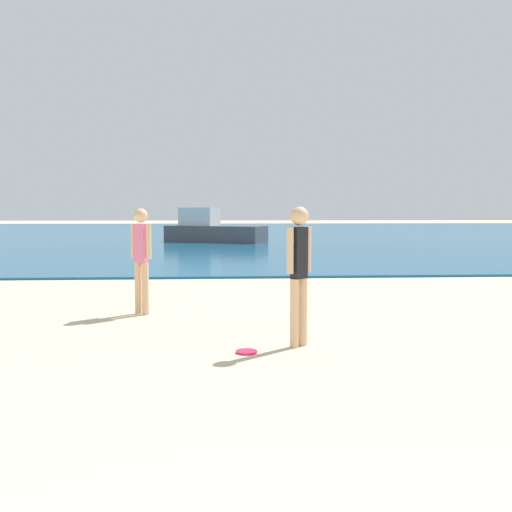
{
  "coord_description": "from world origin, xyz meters",
  "views": [
    {
      "loc": [
        -0.3,
        -0.78,
        1.62
      ],
      "look_at": [
        0.18,
        7.29,
        0.96
      ],
      "focal_mm": 38.17,
      "sensor_mm": 36.0,
      "label": 1
    }
  ],
  "objects": [
    {
      "name": "water",
      "position": [
        0.0,
        42.29,
        0.03
      ],
      "size": [
        160.0,
        60.0,
        0.06
      ],
      "primitive_type": "cube",
      "color": "#14567F",
      "rests_on": "ground"
    },
    {
      "name": "person_standing",
      "position": [
        0.59,
        5.63,
        0.95
      ],
      "size": [
        0.32,
        0.27,
        1.68
      ],
      "rotation": [
        0.0,
        0.0,
        0.68
      ],
      "color": "#DDAD84",
      "rests_on": "ground"
    },
    {
      "name": "frisbee",
      "position": [
        -0.05,
        5.35,
        0.01
      ],
      "size": [
        0.25,
        0.25,
        0.03
      ],
      "primitive_type": "cylinder",
      "color": "#E51E4C",
      "rests_on": "ground"
    },
    {
      "name": "person_distant",
      "position": [
        -1.6,
        7.82,
        0.95
      ],
      "size": [
        0.34,
        0.24,
        1.67
      ],
      "rotation": [
        0.0,
        0.0,
        5.73
      ],
      "color": "#DDAD84",
      "rests_on": "ground"
    },
    {
      "name": "boat_far",
      "position": [
        -0.92,
        27.48,
        0.67
      ],
      "size": [
        5.41,
        3.85,
        1.78
      ],
      "rotation": [
        0.0,
        0.0,
        -0.47
      ],
      "color": "#4C4C51",
      "rests_on": "water"
    }
  ]
}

